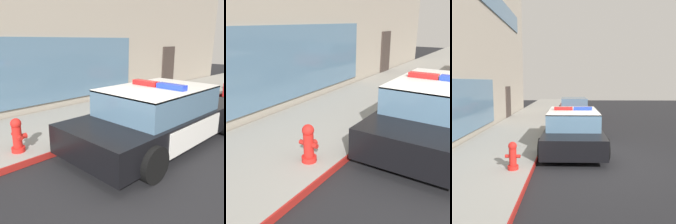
# 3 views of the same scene
# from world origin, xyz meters

# --- Properties ---
(ground) EXTENTS (48.00, 48.00, 0.00)m
(ground) POSITION_xyz_m (0.00, 0.00, 0.00)
(ground) COLOR black
(sidewalk) EXTENTS (48.00, 2.94, 0.15)m
(sidewalk) POSITION_xyz_m (0.00, 3.32, 0.07)
(sidewalk) COLOR gray
(sidewalk) RESTS_ON ground
(curb_red_paint) EXTENTS (28.80, 0.04, 0.14)m
(curb_red_paint) POSITION_xyz_m (0.00, 1.83, 0.08)
(curb_red_paint) COLOR maroon
(curb_red_paint) RESTS_ON ground
(police_cruiser) EXTENTS (4.95, 2.17, 1.49)m
(police_cruiser) POSITION_xyz_m (1.89, 0.74, 0.68)
(police_cruiser) COLOR black
(police_cruiser) RESTS_ON ground
(fire_hydrant) EXTENTS (0.34, 0.39, 0.73)m
(fire_hydrant) POSITION_xyz_m (-0.91, 2.31, 0.50)
(fire_hydrant) COLOR red
(fire_hydrant) RESTS_ON sidewalk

